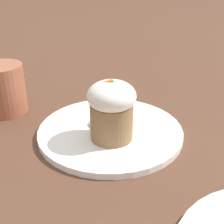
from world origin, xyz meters
The scene contains 5 objects.
ground_plane centered at (0.00, 0.00, 0.00)m, with size 4.00×4.00×0.00m, color #513323.
dessert_plate centered at (0.00, 0.00, 0.01)m, with size 0.26×0.26×0.01m.
carrot_cake centered at (0.00, 0.03, 0.07)m, with size 0.08×0.08×0.11m.
spoon centered at (0.03, -0.04, 0.01)m, with size 0.03×0.11×0.01m.
coffee_cup centered at (0.21, -0.11, 0.05)m, with size 0.12×0.09×0.10m.
Camera 1 is at (0.04, 0.49, 0.30)m, focal length 50.00 mm.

